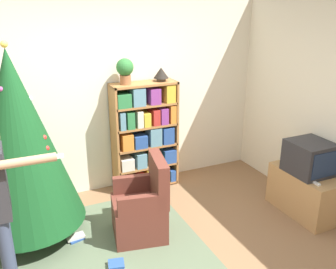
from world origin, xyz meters
TOP-DOWN VIEW (x-y plane):
  - ground_plane at (0.00, 0.00)m, footprint 14.00×14.00m
  - wall_back at (0.00, 1.90)m, footprint 8.00×0.10m
  - area_rug at (-0.57, 0.41)m, footprint 2.53×2.05m
  - bookshelf at (0.62, 1.66)m, footprint 0.89×0.32m
  - tv_stand at (2.12, 0.18)m, footprint 0.45×0.88m
  - television at (2.12, 0.17)m, footprint 0.46×0.48m
  - game_remote at (1.99, -0.09)m, footprint 0.04×0.12m
  - christmas_tree at (-1.01, 1.06)m, footprint 1.22×1.22m
  - armchair at (0.14, 0.57)m, footprint 0.67×0.66m
  - standing_person at (-1.24, 0.24)m, footprint 0.62×0.48m
  - potted_plant at (0.36, 1.67)m, footprint 0.22×0.22m
  - table_lamp at (0.86, 1.67)m, footprint 0.20×0.20m
  - book_pile_near_tree at (-0.57, 0.78)m, footprint 0.21×0.15m
  - book_pile_by_chair at (-0.30, 0.14)m, footprint 0.18×0.18m

SIDE VIEW (x-z plane):
  - ground_plane at x=0.00m, z-range 0.00..0.00m
  - area_rug at x=-0.57m, z-range 0.00..0.01m
  - book_pile_near_tree at x=-0.57m, z-range 0.00..0.05m
  - book_pile_by_chair at x=-0.30m, z-range 0.00..0.06m
  - tv_stand at x=2.12m, z-range 0.00..0.54m
  - armchair at x=0.14m, z-range -0.14..0.78m
  - game_remote at x=1.99m, z-range 0.54..0.57m
  - television at x=2.12m, z-range 0.54..0.94m
  - bookshelf at x=0.62m, z-range 0.01..1.50m
  - standing_person at x=-1.24m, z-range 0.14..1.73m
  - christmas_tree at x=-1.01m, z-range 0.07..2.22m
  - wall_back at x=0.00m, z-range 0.00..2.60m
  - table_lamp at x=0.86m, z-range 1.50..1.68m
  - potted_plant at x=0.36m, z-range 1.51..1.84m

